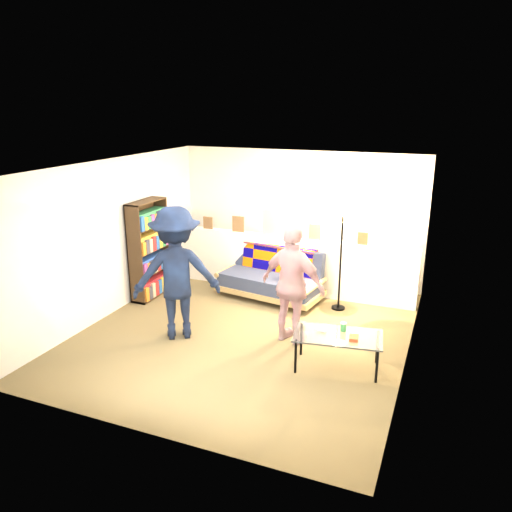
{
  "coord_description": "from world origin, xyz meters",
  "views": [
    {
      "loc": [
        2.62,
        -6.06,
        3.21
      ],
      "look_at": [
        0.0,
        0.4,
        1.05
      ],
      "focal_mm": 35.0,
      "sensor_mm": 36.0,
      "label": 1
    }
  ],
  "objects": [
    {
      "name": "floor_lamp",
      "position": [
        1.07,
        1.39,
        1.13
      ],
      "size": [
        0.32,
        0.3,
        1.6
      ],
      "color": "black",
      "rests_on": "ground"
    },
    {
      "name": "coffee_table",
      "position": [
        1.46,
        -0.49,
        0.42
      ],
      "size": [
        1.16,
        0.75,
        0.56
      ],
      "color": "black",
      "rests_on": "ground"
    },
    {
      "name": "ground",
      "position": [
        0.0,
        0.0,
        0.0
      ],
      "size": [
        5.0,
        5.0,
        0.0
      ],
      "primitive_type": "plane",
      "color": "brown",
      "rests_on": "ground"
    },
    {
      "name": "ledge_decor",
      "position": [
        -0.23,
        1.78,
        1.18
      ],
      "size": [
        2.97,
        0.02,
        0.45
      ],
      "color": "brown",
      "rests_on": "half_wall_ledge"
    },
    {
      "name": "person_right",
      "position": [
        0.7,
        -0.0,
        0.83
      ],
      "size": [
        1.05,
        0.66,
        1.67
      ],
      "primitive_type": "imported",
      "rotation": [
        0.0,
        0.0,
        2.86
      ],
      "color": "pink",
      "rests_on": "ground"
    },
    {
      "name": "person_left",
      "position": [
        -0.85,
        -0.44,
        0.94
      ],
      "size": [
        1.4,
        1.24,
        1.88
      ],
      "primitive_type": "imported",
      "rotation": [
        0.0,
        0.0,
        3.71
      ],
      "color": "black",
      "rests_on": "ground"
    },
    {
      "name": "half_wall_ledge",
      "position": [
        0.0,
        1.8,
        0.5
      ],
      "size": [
        4.45,
        0.15,
        1.0
      ],
      "primitive_type": "cube",
      "color": "silver",
      "rests_on": "ground"
    },
    {
      "name": "bookshelf",
      "position": [
        -2.08,
        0.72,
        0.78
      ],
      "size": [
        0.28,
        0.83,
        1.66
      ],
      "color": "black",
      "rests_on": "ground"
    },
    {
      "name": "futon_sofa",
      "position": [
        -0.12,
        1.44,
        0.35
      ],
      "size": [
        1.86,
        1.09,
        0.76
      ],
      "color": "#A78751",
      "rests_on": "ground"
    },
    {
      "name": "room_shell",
      "position": [
        0.0,
        0.47,
        1.67
      ],
      "size": [
        4.6,
        5.05,
        2.45
      ],
      "color": "silver",
      "rests_on": "ground"
    }
  ]
}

